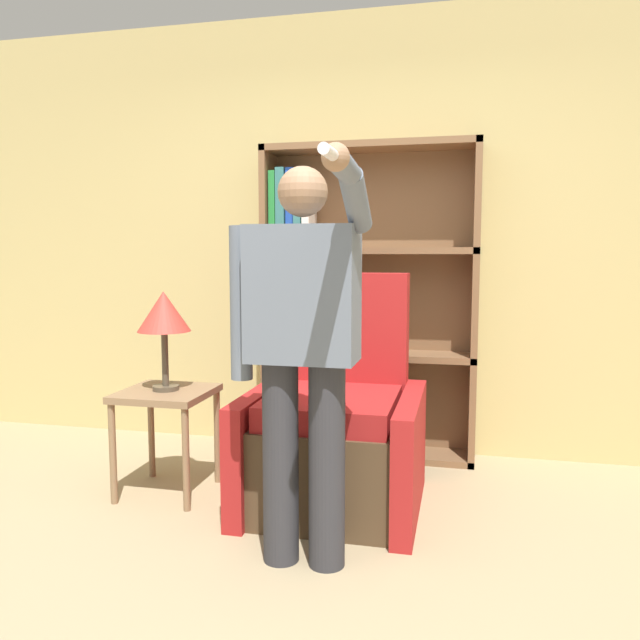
# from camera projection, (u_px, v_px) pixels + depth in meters

# --- Properties ---
(ground_plane) EXTENTS (14.00, 14.00, 0.00)m
(ground_plane) POSITION_uv_depth(u_px,v_px,m) (261.00, 614.00, 2.23)
(ground_plane) COLOR #9E8966
(wall_back) EXTENTS (8.00, 0.06, 2.80)m
(wall_back) POSITION_uv_depth(u_px,v_px,m) (358.00, 236.00, 4.05)
(wall_back) COLOR tan
(wall_back) RESTS_ON ground_plane
(bookcase) EXTENTS (1.34, 0.28, 1.95)m
(bookcase) POSITION_uv_depth(u_px,v_px,m) (344.00, 306.00, 3.96)
(bookcase) COLOR brown
(bookcase) RESTS_ON ground_plane
(armchair) EXTENTS (0.87, 0.87, 1.18)m
(armchair) POSITION_uv_depth(u_px,v_px,m) (336.00, 432.00, 3.22)
(armchair) COLOR #4C3823
(armchair) RESTS_ON ground_plane
(person_standing) EXTENTS (0.58, 0.78, 1.63)m
(person_standing) POSITION_uv_depth(u_px,v_px,m) (302.00, 342.00, 2.50)
(person_standing) COLOR #2D2D33
(person_standing) RESTS_ON ground_plane
(side_table) EXTENTS (0.46, 0.46, 0.56)m
(side_table) POSITION_uv_depth(u_px,v_px,m) (166.00, 407.00, 3.33)
(side_table) COLOR #846647
(side_table) RESTS_ON ground_plane
(table_lamp) EXTENTS (0.28, 0.28, 0.53)m
(table_lamp) POSITION_uv_depth(u_px,v_px,m) (164.00, 314.00, 3.27)
(table_lamp) COLOR #4C4233
(table_lamp) RESTS_ON side_table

